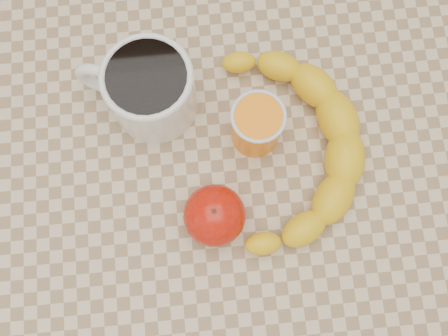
{
  "coord_description": "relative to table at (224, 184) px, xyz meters",
  "views": [
    {
      "loc": [
        -0.01,
        -0.14,
        1.39
      ],
      "look_at": [
        0.0,
        0.0,
        0.77
      ],
      "focal_mm": 40.0,
      "sensor_mm": 36.0,
      "label": 1
    }
  ],
  "objects": [
    {
      "name": "ground",
      "position": [
        0.0,
        0.0,
        -0.66
      ],
      "size": [
        3.0,
        3.0,
        0.0
      ],
      "primitive_type": "plane",
      "color": "tan",
      "rests_on": "ground"
    },
    {
      "name": "table",
      "position": [
        0.0,
        0.0,
        0.0
      ],
      "size": [
        0.8,
        0.8,
        0.75
      ],
      "color": "#C7B08C",
      "rests_on": "ground"
    },
    {
      "name": "coffee_mug",
      "position": [
        -0.09,
        0.1,
        0.14
      ],
      "size": [
        0.17,
        0.14,
        0.1
      ],
      "color": "white",
      "rests_on": "table"
    },
    {
      "name": "orange_juice_glass",
      "position": [
        0.05,
        0.05,
        0.13
      ],
      "size": [
        0.07,
        0.07,
        0.08
      ],
      "color": "orange",
      "rests_on": "table"
    },
    {
      "name": "apple",
      "position": [
        -0.02,
        -0.06,
        0.12
      ],
      "size": [
        0.08,
        0.08,
        0.07
      ],
      "color": "#A90C05",
      "rests_on": "table"
    },
    {
      "name": "banana",
      "position": [
        0.09,
        0.01,
        0.11
      ],
      "size": [
        0.32,
        0.39,
        0.05
      ],
      "primitive_type": null,
      "rotation": [
        0.0,
        0.0,
        -0.15
      ],
      "color": "yellow",
      "rests_on": "table"
    }
  ]
}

